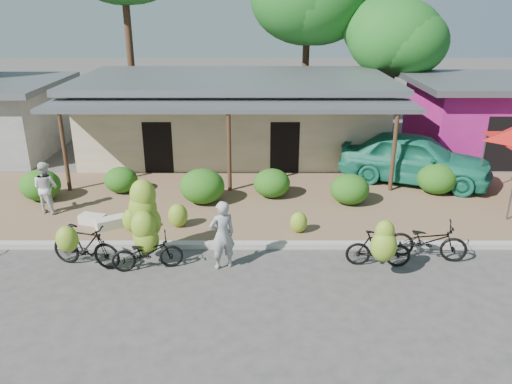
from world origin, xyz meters
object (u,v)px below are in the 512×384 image
(bike_left, at_px, (83,245))
(bike_far_right, at_px, (427,240))
(tree_near_right, at_px, (390,35))
(sack_far, at_px, (92,219))
(teal_van, at_px, (415,158))
(bike_center, at_px, (146,231))
(bike_right, at_px, (380,247))
(bystander, at_px, (46,187))
(sack_near, at_px, (111,223))
(vendor, at_px, (222,235))

(bike_left, relative_size, bike_far_right, 0.93)
(tree_near_right, relative_size, bike_left, 3.34)
(sack_far, distance_m, teal_van, 11.25)
(bike_left, bearing_deg, bike_center, -67.02)
(bike_right, distance_m, sack_far, 8.32)
(bike_left, height_order, teal_van, teal_van)
(bike_far_right, relative_size, bystander, 1.28)
(bike_right, relative_size, teal_van, 0.32)
(sack_near, bearing_deg, bike_far_right, -10.72)
(bike_left, distance_m, bike_center, 1.57)
(tree_near_right, height_order, bike_right, tree_near_right)
(bike_left, height_order, bike_right, bike_right)
(vendor, bearing_deg, sack_near, -55.83)
(tree_near_right, bearing_deg, vendor, -117.87)
(bike_center, distance_m, sack_near, 2.50)
(vendor, bearing_deg, bike_left, -23.76)
(bike_left, height_order, sack_near, bike_left)
(bike_far_right, height_order, bystander, bystander)
(bike_left, xyz_separation_m, vendor, (3.47, 0.03, 0.28))
(tree_near_right, distance_m, sack_near, 16.37)
(tree_near_right, relative_size, bystander, 4.00)
(tree_near_right, relative_size, bike_center, 2.97)
(sack_far, bearing_deg, bike_left, -76.94)
(tree_near_right, height_order, teal_van, tree_near_right)
(bike_left, height_order, bike_far_right, bike_left)
(tree_near_right, bearing_deg, teal_van, -94.97)
(tree_near_right, xyz_separation_m, sack_far, (-11.26, -11.31, -4.54))
(tree_near_right, relative_size, sack_far, 8.72)
(vendor, bearing_deg, bike_far_right, 160.72)
(vendor, bearing_deg, bystander, -54.18)
(bystander, bearing_deg, sack_far, 170.94)
(tree_near_right, xyz_separation_m, bystander, (-12.89, -10.41, -3.86))
(bike_right, bearing_deg, tree_near_right, -8.44)
(sack_near, bearing_deg, bike_center, -52.52)
(tree_near_right, height_order, bystander, tree_near_right)
(bike_center, height_order, bike_far_right, bike_center)
(bystander, bearing_deg, sack_near, 172.32)
(sack_far, bearing_deg, tree_near_right, 45.15)
(bike_far_right, bearing_deg, bystander, 88.42)
(bystander, bearing_deg, teal_van, -147.40)
(bike_far_right, bearing_deg, tree_near_right, 4.43)
(bike_left, distance_m, sack_near, 2.15)
(sack_near, bearing_deg, bike_left, -91.67)
(bike_right, relative_size, sack_near, 1.95)
(bike_center, bearing_deg, bike_far_right, -100.19)
(bike_center, distance_m, bystander, 4.83)
(sack_far, relative_size, teal_van, 0.14)
(tree_near_right, xyz_separation_m, bike_right, (-3.33, -13.84, -4.14))
(bystander, bearing_deg, bike_right, -179.99)
(teal_van, bearing_deg, bystander, 125.91)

